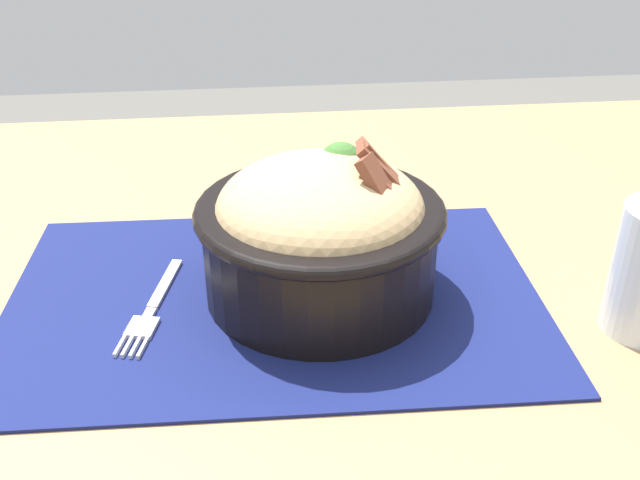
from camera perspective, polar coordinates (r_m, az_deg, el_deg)
name	(u,v)px	position (r m, az deg, el deg)	size (l,w,h in m)	color
table	(288,347)	(0.69, -2.50, -8.36)	(1.31, 0.87, 0.78)	#99754C
placemat	(275,297)	(0.62, -3.54, -4.43)	(0.45, 0.29, 0.00)	#11194C
bowl	(321,230)	(0.59, 0.04, 0.82)	(0.24, 0.24, 0.13)	black
fork	(151,310)	(0.61, -13.00, -5.34)	(0.04, 0.14, 0.00)	beige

